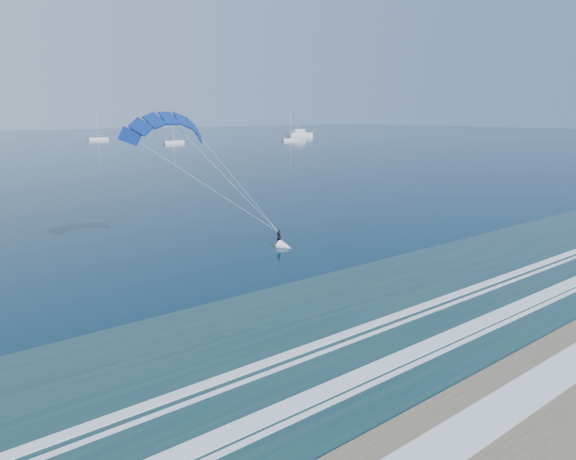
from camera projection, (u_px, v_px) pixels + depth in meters
The scene contains 6 objects.
ground at pixel (521, 388), 24.56m from camera, with size 900.00×900.00×0.00m, color #072C3E.
kitesurfer_rig at pixel (229, 181), 44.10m from camera, with size 18.17×5.58×13.97m.
motor_yacht at pixel (300, 134), 286.64m from camera, with size 15.40×4.11×6.31m.
sailboat_4 at pixel (98, 139), 253.81m from camera, with size 9.54×2.40×12.86m.
sailboat_5 at pixel (174, 142), 225.03m from camera, with size 9.10×2.40×12.37m.
sailboat_6 at pixel (290, 139), 245.74m from camera, with size 9.88×2.40×13.23m.
Camera 1 is at (-22.52, -10.64, 12.82)m, focal length 32.00 mm.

